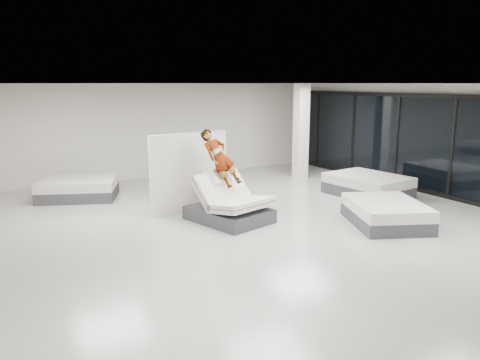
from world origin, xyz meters
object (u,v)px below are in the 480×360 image
(remote, at_px, (237,178))
(hero_bed, at_px, (230,207))
(divider_panel, at_px, (190,172))
(flat_bed_left_far, at_px, (78,189))
(flat_bed_right_near, at_px, (386,213))
(column, at_px, (301,131))
(flat_bed_right_far, at_px, (368,185))
(person, at_px, (220,171))

(remote, bearing_deg, hero_bed, 177.14)
(divider_panel, distance_m, flat_bed_left_far, 3.63)
(hero_bed, relative_size, flat_bed_right_near, 0.88)
(flat_bed_right_near, height_order, column, column)
(flat_bed_right_far, distance_m, column, 3.36)
(hero_bed, relative_size, divider_panel, 0.97)
(flat_bed_right_far, xyz_separation_m, flat_bed_right_near, (-1.69, -2.37, -0.02))
(hero_bed, distance_m, column, 5.86)
(flat_bed_right_near, bearing_deg, person, 143.71)
(remote, xyz_separation_m, flat_bed_right_far, (4.50, 0.35, -0.72))
(remote, distance_m, flat_bed_right_far, 4.57)
(column, bearing_deg, flat_bed_right_far, -86.58)
(column, bearing_deg, person, -145.58)
(remote, bearing_deg, flat_bed_left_far, 110.36)
(person, xyz_separation_m, flat_bed_right_far, (4.81, 0.08, -0.88))
(hero_bed, bearing_deg, person, 106.03)
(remote, height_order, flat_bed_left_far, remote)
(column, bearing_deg, remote, -141.41)
(person, relative_size, column, 0.47)
(divider_panel, bearing_deg, flat_bed_left_far, 121.12)
(flat_bed_left_far, bearing_deg, column, -4.40)
(flat_bed_left_far, bearing_deg, person, -54.68)
(hero_bed, bearing_deg, column, 37.64)
(person, xyz_separation_m, flat_bed_left_far, (-2.64, 3.73, -0.89))
(person, relative_size, flat_bed_right_near, 0.63)
(person, bearing_deg, column, 18.39)
(flat_bed_right_near, height_order, flat_bed_left_far, flat_bed_left_far)
(hero_bed, bearing_deg, flat_bed_right_far, 4.87)
(person, xyz_separation_m, remote, (0.31, -0.28, -0.16))
(divider_panel, distance_m, flat_bed_right_near, 4.85)
(divider_panel, relative_size, flat_bed_right_far, 0.94)
(person, height_order, flat_bed_right_near, person)
(hero_bed, xyz_separation_m, flat_bed_right_far, (4.72, 0.40, -0.06))
(flat_bed_left_far, xyz_separation_m, column, (7.27, -0.56, 1.32))
(divider_panel, height_order, column, column)
(person, relative_size, remote, 10.86)
(hero_bed, height_order, divider_panel, divider_panel)
(hero_bed, xyz_separation_m, flat_bed_left_far, (-2.74, 4.05, -0.07))
(person, xyz_separation_m, column, (4.63, 3.17, 0.43))
(remote, xyz_separation_m, column, (4.32, 3.45, 0.59))
(flat_bed_right_far, bearing_deg, person, -179.09)
(person, distance_m, column, 5.62)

